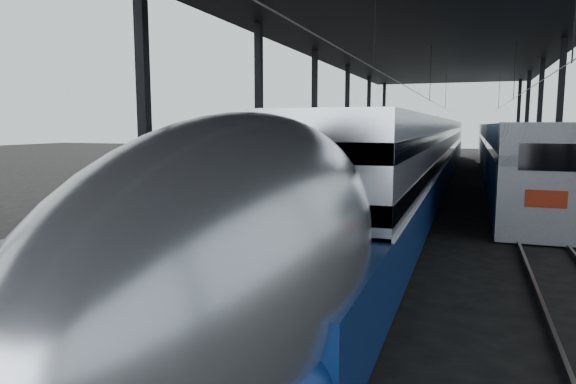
% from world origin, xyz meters
% --- Properties ---
extents(ground, '(160.00, 160.00, 0.00)m').
position_xyz_m(ground, '(0.00, 0.00, 0.00)').
color(ground, black).
rests_on(ground, ground).
extents(platform, '(6.00, 80.00, 1.00)m').
position_xyz_m(platform, '(-3.50, 20.00, 0.50)').
color(platform, '#4C4C4F').
rests_on(platform, ground).
extents(yellow_strip, '(0.30, 80.00, 0.01)m').
position_xyz_m(yellow_strip, '(-0.70, 20.00, 1.00)').
color(yellow_strip, gold).
rests_on(yellow_strip, platform).
extents(rails, '(6.52, 80.00, 0.16)m').
position_xyz_m(rails, '(4.50, 20.00, 0.08)').
color(rails, slate).
rests_on(rails, ground).
extents(canopy, '(18.00, 75.00, 9.47)m').
position_xyz_m(canopy, '(1.90, 20.00, 9.12)').
color(canopy, black).
rests_on(canopy, ground).
extents(tgv_train, '(2.95, 65.20, 4.22)m').
position_xyz_m(tgv_train, '(2.00, 23.71, 1.97)').
color(tgv_train, '#AFB1B6').
rests_on(tgv_train, ground).
extents(second_train, '(2.90, 56.05, 3.99)m').
position_xyz_m(second_train, '(7.00, 35.27, 2.02)').
color(second_train, navy).
rests_on(second_train, ground).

